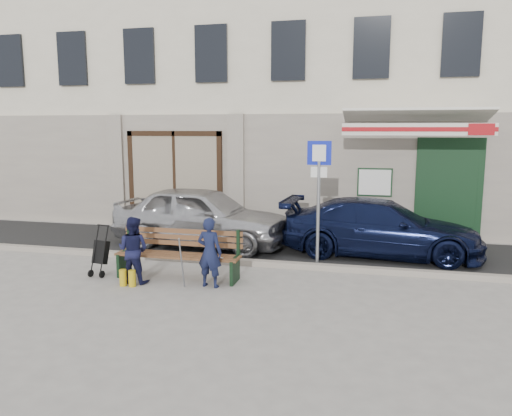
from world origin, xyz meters
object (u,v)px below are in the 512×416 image
(car_navy, at_px, (381,228))
(woman, at_px, (133,250))
(man, at_px, (210,252))
(stroller, at_px, (101,253))
(car_silver, at_px, (202,216))
(parking_sign, at_px, (319,184))
(bench, at_px, (176,255))

(car_navy, relative_size, woman, 3.53)
(man, distance_m, stroller, 2.32)
(car_silver, bearing_deg, stroller, 163.75)
(parking_sign, height_order, man, parking_sign)
(stroller, bearing_deg, woman, -8.16)
(man, bearing_deg, stroller, 2.13)
(car_silver, height_order, stroller, car_silver)
(bench, bearing_deg, man, -24.00)
(car_navy, xyz_separation_m, man, (-3.00, -3.00, 0.00))
(bench, bearing_deg, parking_sign, 28.67)
(parking_sign, distance_m, woman, 3.82)
(parking_sign, distance_m, man, 2.68)
(car_silver, height_order, bench, car_silver)
(woman, bearing_deg, parking_sign, -147.20)
(car_navy, height_order, stroller, car_navy)
(bench, height_order, stroller, bench)
(car_navy, relative_size, bench, 1.82)
(parking_sign, bearing_deg, bench, -151.79)
(man, bearing_deg, car_silver, -60.40)
(man, relative_size, stroller, 1.31)
(car_navy, relative_size, parking_sign, 1.69)
(stroller, bearing_deg, parking_sign, 31.66)
(woman, distance_m, stroller, 0.92)
(car_silver, xyz_separation_m, woman, (-0.25, -3.05, -0.11))
(stroller, bearing_deg, bench, 16.19)
(man, height_order, stroller, man)
(man, xyz_separation_m, woman, (-1.45, -0.08, -0.02))
(stroller, bearing_deg, car_silver, 79.33)
(car_silver, xyz_separation_m, bench, (0.41, -2.62, -0.27))
(car_silver, height_order, car_navy, car_silver)
(car_silver, relative_size, parking_sign, 1.67)
(car_navy, xyz_separation_m, bench, (-3.79, -2.64, -0.17))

